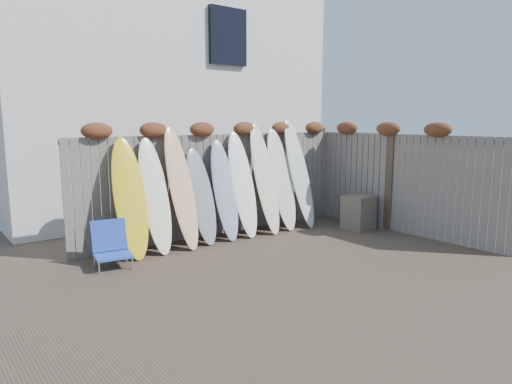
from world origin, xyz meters
TOP-DOWN VIEW (x-y plane):
  - ground at (0.00, 0.00)m, footprint 80.00×80.00m
  - back_fence at (0.06, 2.39)m, footprint 6.05×0.28m
  - right_fence at (2.99, 0.25)m, footprint 0.28×4.40m
  - house at (0.50, 6.50)m, footprint 8.50×5.50m
  - beach_chair at (-2.50, 1.69)m, footprint 0.62×0.65m
  - wooden_crate at (2.54, 0.95)m, footprint 0.65×0.56m
  - lattice_panel at (3.10, 1.11)m, footprint 0.30×1.32m
  - surfboard_0 at (-2.05, 1.96)m, footprint 0.58×0.73m
  - surfboard_1 at (-1.59, 1.97)m, footprint 0.50×0.71m
  - surfboard_2 at (-1.09, 1.96)m, footprint 0.54×0.81m
  - surfboard_3 at (-0.66, 1.99)m, footprint 0.55×0.67m
  - surfboard_4 at (-0.15, 1.99)m, footprint 0.51×0.71m
  - surfboard_5 at (0.27, 1.98)m, footprint 0.53×0.75m
  - surfboard_6 at (0.79, 1.93)m, footprint 0.50×0.79m
  - surfboard_7 at (1.27, 1.97)m, footprint 0.56×0.75m
  - surfboard_8 at (1.76, 1.94)m, footprint 0.60×0.86m

SIDE VIEW (x-z plane):
  - ground at x=0.00m, z-range 0.00..0.00m
  - beach_chair at x=-2.50m, z-range -0.03..0.69m
  - wooden_crate at x=2.54m, z-range 0.00..0.71m
  - surfboard_3 at x=-0.66m, z-range 0.00..1.78m
  - surfboard_4 at x=-0.15m, z-range 0.00..1.91m
  - surfboard_1 at x=-1.59m, z-range 0.00..1.99m
  - lattice_panel at x=3.10m, z-range 0.00..2.00m
  - surfboard_0 at x=-2.05m, z-range 0.00..2.00m
  - surfboard_5 at x=0.27m, z-range 0.00..2.06m
  - surfboard_7 at x=1.27m, z-range 0.00..2.11m
  - surfboard_2 at x=-1.09m, z-range 0.00..2.18m
  - surfboard_6 at x=0.79m, z-range 0.00..2.22m
  - right_fence at x=2.99m, z-range 0.02..2.26m
  - surfboard_8 at x=1.76m, z-range 0.00..2.31m
  - back_fence at x=0.06m, z-range 0.06..2.30m
  - house at x=0.50m, z-range 0.04..6.36m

